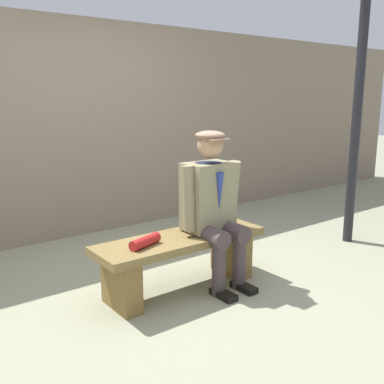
{
  "coord_description": "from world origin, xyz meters",
  "views": [
    {
      "loc": [
        1.98,
        2.75,
        1.55
      ],
      "look_at": [
        -0.11,
        0.0,
        0.8
      ],
      "focal_mm": 41.38,
      "sensor_mm": 36.0,
      "label": 1
    }
  ],
  "objects": [
    {
      "name": "bench",
      "position": [
        0.0,
        0.0,
        0.3
      ],
      "size": [
        1.44,
        0.46,
        0.45
      ],
      "color": "olive",
      "rests_on": "ground"
    },
    {
      "name": "lamp_post",
      "position": [
        -2.18,
        0.1,
        1.7
      ],
      "size": [
        0.23,
        0.23,
        2.75
      ],
      "color": "black",
      "rests_on": "ground"
    },
    {
      "name": "stadium_wall",
      "position": [
        0.0,
        -1.98,
        1.19
      ],
      "size": [
        12.0,
        0.24,
        2.38
      ],
      "primitive_type": "cube",
      "color": "gray",
      "rests_on": "ground"
    },
    {
      "name": "ground_plane",
      "position": [
        0.0,
        0.0,
        0.0
      ],
      "size": [
        30.0,
        30.0,
        0.0
      ],
      "primitive_type": "plane",
      "color": "gray"
    },
    {
      "name": "seated_man",
      "position": [
        -0.28,
        0.06,
        0.7
      ],
      "size": [
        0.57,
        0.59,
        1.28
      ],
      "color": "gray",
      "rests_on": "ground"
    },
    {
      "name": "rolled_magazine",
      "position": [
        0.36,
        0.04,
        0.49
      ],
      "size": [
        0.29,
        0.17,
        0.08
      ],
      "primitive_type": "cylinder",
      "rotation": [
        0.0,
        1.57,
        0.33
      ],
      "color": "#B21E1E",
      "rests_on": "bench"
    }
  ]
}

